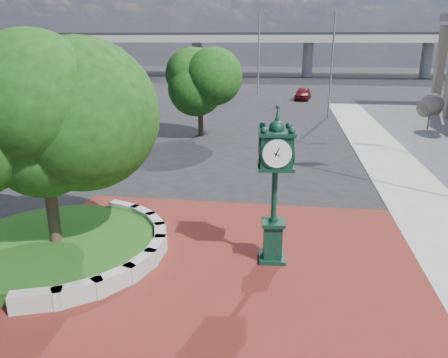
% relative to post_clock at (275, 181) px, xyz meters
% --- Properties ---
extents(ground, '(200.00, 200.00, 0.00)m').
position_rel_post_clock_xyz_m(ground, '(-1.67, -0.39, -2.53)').
color(ground, black).
rests_on(ground, ground).
extents(plaza, '(12.00, 12.00, 0.04)m').
position_rel_post_clock_xyz_m(plaza, '(-1.67, -1.39, -2.51)').
color(plaza, maroon).
rests_on(plaza, ground).
extents(planter_wall, '(2.96, 6.77, 0.54)m').
position_rel_post_clock_xyz_m(planter_wall, '(-4.38, -0.39, -2.26)').
color(planter_wall, '#9E9B93').
rests_on(planter_wall, ground).
extents(grass_bed, '(6.10, 6.10, 0.40)m').
position_rel_post_clock_xyz_m(grass_bed, '(-6.67, -0.39, -2.33)').
color(grass_bed, '#1A4313').
rests_on(grass_bed, ground).
extents(overpass, '(90.00, 12.00, 7.50)m').
position_rel_post_clock_xyz_m(overpass, '(-1.89, 69.61, 4.01)').
color(overpass, '#9E9B93').
rests_on(overpass, ground).
extents(tree_planter, '(5.20, 5.20, 6.33)m').
position_rel_post_clock_xyz_m(tree_planter, '(-6.67, -0.39, 1.19)').
color(tree_planter, '#38281C').
rests_on(tree_planter, ground).
extents(tree_street, '(4.40, 4.40, 5.45)m').
position_rel_post_clock_xyz_m(tree_street, '(-5.67, 17.61, 0.71)').
color(tree_street, '#38281C').
rests_on(tree_street, ground).
extents(post_clock, '(1.04, 1.04, 4.61)m').
position_rel_post_clock_xyz_m(post_clock, '(0.00, 0.00, 0.00)').
color(post_clock, black).
rests_on(post_clock, ground).
extents(parked_car, '(2.06, 4.07, 1.33)m').
position_rel_post_clock_xyz_m(parked_car, '(1.83, 37.74, -1.87)').
color(parked_car, '#550C13').
rests_on(parked_car, ground).
extents(street_lamp_near, '(1.92, 0.33, 8.55)m').
position_rel_post_clock_xyz_m(street_lamp_near, '(3.91, 26.38, 2.48)').
color(street_lamp_near, slate).
rests_on(street_lamp_near, ground).
extents(street_lamp_far, '(2.15, 0.27, 9.57)m').
position_rel_post_clock_xyz_m(street_lamp_far, '(-3.25, 42.27, 3.08)').
color(street_lamp_far, slate).
rests_on(street_lamp_far, ground).
extents(shrub_far, '(1.20, 1.20, 2.20)m').
position_rel_post_clock_xyz_m(shrub_far, '(10.60, 22.02, -0.94)').
color(shrub_far, '#38281C').
rests_on(shrub_far, ground).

